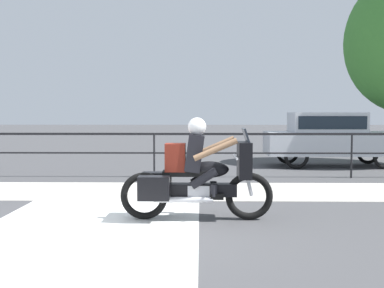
% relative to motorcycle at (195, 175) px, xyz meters
% --- Properties ---
extents(ground_plane, '(120.00, 120.00, 0.00)m').
position_rel_motorcycle_xyz_m(ground_plane, '(-1.12, -0.66, -0.71)').
color(ground_plane, '#424244').
extents(sidewalk_band, '(44.00, 2.40, 0.01)m').
position_rel_motorcycle_xyz_m(sidewalk_band, '(-1.12, 2.74, -0.70)').
color(sidewalk_band, '#B7B2A8').
rests_on(sidewalk_band, ground).
extents(crosswalk_band, '(3.17, 6.00, 0.01)m').
position_rel_motorcycle_xyz_m(crosswalk_band, '(-1.52, -0.86, -0.71)').
color(crosswalk_band, silver).
rests_on(crosswalk_band, ground).
extents(fence_railing, '(36.00, 0.05, 1.17)m').
position_rel_motorcycle_xyz_m(fence_railing, '(-1.12, 4.91, 0.21)').
color(fence_railing, black).
rests_on(fence_railing, ground).
extents(motorcycle, '(2.41, 0.76, 1.61)m').
position_rel_motorcycle_xyz_m(motorcycle, '(0.00, 0.00, 0.00)').
color(motorcycle, black).
rests_on(motorcycle, ground).
extents(parked_car, '(4.26, 1.62, 1.69)m').
position_rel_motorcycle_xyz_m(parked_car, '(4.19, 7.61, 0.26)').
color(parked_car, '#B7BCC4').
rests_on(parked_car, ground).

